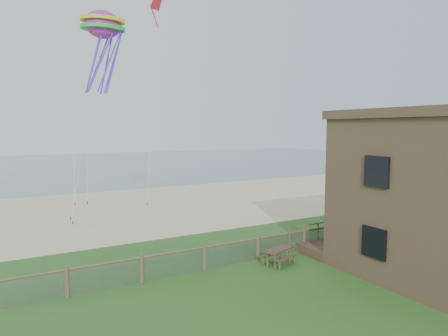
{
  "coord_description": "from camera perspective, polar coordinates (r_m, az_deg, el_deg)",
  "views": [
    {
      "loc": [
        -8.11,
        -10.08,
        6.56
      ],
      "look_at": [
        2.19,
        8.0,
        4.51
      ],
      "focal_mm": 32.0,
      "sensor_mm": 36.0,
      "label": 1
    }
  ],
  "objects": [
    {
      "name": "ground",
      "position": [
        14.51,
        8.76,
        -21.32
      ],
      "size": [
        160.0,
        160.0,
        0.0
      ],
      "primitive_type": "plane",
      "color": "#28581E",
      "rests_on": "ground"
    },
    {
      "name": "sand_beach",
      "position": [
        33.73,
        -15.26,
        -5.77
      ],
      "size": [
        72.0,
        20.0,
        0.02
      ],
      "primitive_type": "cube",
      "color": "#C6B68F",
      "rests_on": "ground"
    },
    {
      "name": "ocean",
      "position": [
        76.79,
        -23.5,
        0.27
      ],
      "size": [
        160.0,
        68.0,
        0.02
      ],
      "primitive_type": "cube",
      "color": "slate",
      "rests_on": "ground"
    },
    {
      "name": "chainlink_fence",
      "position": [
        18.99,
        -2.82,
        -12.83
      ],
      "size": [
        36.2,
        0.2,
        1.25
      ],
      "primitive_type": null,
      "color": "brown",
      "rests_on": "ground"
    },
    {
      "name": "motel_deck",
      "position": [
        26.7,
        24.33,
        -8.54
      ],
      "size": [
        15.0,
        2.0,
        0.5
      ],
      "primitive_type": "cube",
      "color": "brown",
      "rests_on": "ground"
    },
    {
      "name": "picnic_table",
      "position": [
        20.05,
        7.8,
        -12.5
      ],
      "size": [
        1.89,
        1.64,
        0.68
      ],
      "primitive_type": null,
      "rotation": [
        0.0,
        0.0,
        0.31
      ],
      "color": "brown",
      "rests_on": "ground"
    },
    {
      "name": "octopus_kite",
      "position": [
        28.34,
        -16.83,
        16.02
      ],
      "size": [
        3.43,
        2.94,
        5.96
      ],
      "primitive_type": null,
      "rotation": [
        0.0,
        0.0,
        0.37
      ],
      "color": "#FA2748"
    },
    {
      "name": "kite_red",
      "position": [
        31.66,
        -9.6,
        21.59
      ],
      "size": [
        1.52,
        1.71,
        1.95
      ],
      "primitive_type": null,
      "rotation": [
        0.44,
        0.0,
        0.43
      ],
      "color": "red"
    }
  ]
}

